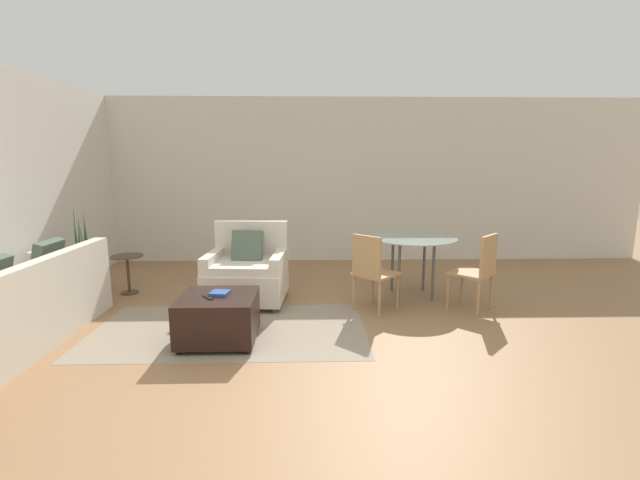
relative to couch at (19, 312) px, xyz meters
name	(u,v)px	position (x,y,z in m)	size (l,w,h in m)	color
ground_plane	(284,369)	(2.53, -0.62, -0.29)	(20.00, 20.00, 0.00)	#936B47
wall_back	(296,181)	(2.53, 3.40, 1.08)	(12.00, 0.06, 2.75)	beige
wall_left	(6,191)	(-0.57, 0.88, 1.08)	(0.06, 12.00, 2.75)	beige
area_rug	(230,329)	(1.94, 0.24, -0.29)	(2.76, 1.49, 0.01)	gray
couch	(19,312)	(0.00, 0.00, 0.00)	(0.91, 2.03, 0.90)	beige
armchair	(247,272)	(1.99, 1.16, 0.07)	(0.98, 0.91, 0.96)	beige
ottoman	(219,316)	(1.88, -0.03, -0.05)	(0.71, 0.68, 0.45)	black
book_stack	(220,293)	(1.90, 0.00, 0.17)	(0.19, 0.19, 0.03)	#2D478C
tv_remote_primary	(208,297)	(1.81, -0.09, 0.16)	(0.13, 0.15, 0.01)	black
potted_plant	(85,276)	(-0.15, 1.52, -0.05)	(0.38, 0.38, 1.16)	maroon
side_table	(128,267)	(0.40, 1.52, 0.06)	(0.40, 0.40, 0.50)	#4C3828
dining_table	(413,244)	(4.06, 1.33, 0.38)	(1.08, 1.08, 0.76)	#8C9E99
dining_chair_near_left	(372,268)	(3.45, 0.72, 0.22)	(0.59, 0.59, 0.90)	tan
dining_chair_near_right	(479,267)	(4.67, 0.72, 0.22)	(0.59, 0.59, 0.90)	tan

